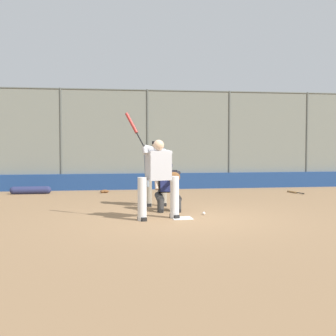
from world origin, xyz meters
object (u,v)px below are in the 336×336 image
(spare_bat_by_padding, at_px, (294,192))
(baseball_loose, at_px, (204,213))
(spare_bat_near_backstop, at_px, (140,191))
(equipment_bag_dugout_side, at_px, (31,190))
(batter_at_plate, at_px, (158,176))
(catcher_behind_plate, at_px, (168,185))
(umpire_home, at_px, (156,171))
(fielding_glove_on_dirt, at_px, (104,191))

(spare_bat_by_padding, height_order, baseball_loose, baseball_loose)
(spare_bat_near_backstop, height_order, spare_bat_by_padding, same)
(baseball_loose, xyz_separation_m, equipment_bag_dugout_side, (4.52, -5.29, 0.09))
(spare_bat_near_backstop, bearing_deg, spare_bat_by_padding, -102.78)
(batter_at_plate, relative_size, catcher_behind_plate, 1.88)
(baseball_loose, bearing_deg, batter_at_plate, 21.68)
(spare_bat_near_backstop, relative_size, baseball_loose, 12.42)
(baseball_loose, relative_size, equipment_bag_dugout_side, 0.06)
(baseball_loose, bearing_deg, equipment_bag_dugout_side, -49.46)
(spare_bat_by_padding, relative_size, equipment_bag_dugout_side, 0.67)
(catcher_behind_plate, height_order, spare_bat_near_backstop, catcher_behind_plate)
(batter_at_plate, relative_size, equipment_bag_dugout_side, 1.75)
(baseball_loose, bearing_deg, umpire_home, -62.35)
(batter_at_plate, relative_size, fielding_glove_on_dirt, 7.84)
(umpire_home, xyz_separation_m, equipment_bag_dugout_side, (3.65, -3.62, -0.79))
(batter_at_plate, bearing_deg, umpire_home, -113.04)
(catcher_behind_plate, distance_m, equipment_bag_dugout_side, 5.95)
(catcher_behind_plate, height_order, fielding_glove_on_dirt, catcher_behind_plate)
(spare_bat_by_padding, bearing_deg, batter_at_plate, 121.47)
(fielding_glove_on_dirt, xyz_separation_m, baseball_loose, (-2.15, 5.27, -0.02))
(umpire_home, distance_m, baseball_loose, 2.08)
(equipment_bag_dugout_side, bearing_deg, batter_at_plate, 120.77)
(spare_bat_by_padding, distance_m, equipment_bag_dugout_side, 8.64)
(batter_at_plate, relative_size, spare_bat_by_padding, 2.59)
(batter_at_plate, height_order, umpire_home, batter_at_plate)
(spare_bat_near_backstop, bearing_deg, equipment_bag_dugout_side, 90.33)
(baseball_loose, bearing_deg, fielding_glove_on_dirt, -67.83)
(catcher_behind_plate, bearing_deg, batter_at_plate, 71.29)
(umpire_home, relative_size, fielding_glove_on_dirt, 5.81)
(catcher_behind_plate, xyz_separation_m, equipment_bag_dugout_side, (3.82, -4.54, -0.51))
(baseball_loose, bearing_deg, catcher_behind_plate, -46.84)
(umpire_home, xyz_separation_m, spare_bat_by_padding, (-4.93, -2.60, -0.88))
(spare_bat_near_backstop, distance_m, spare_bat_by_padding, 5.12)
(spare_bat_by_padding, bearing_deg, baseball_loose, 125.58)
(fielding_glove_on_dirt, distance_m, baseball_loose, 5.69)
(batter_at_plate, height_order, equipment_bag_dugout_side, batter_at_plate)
(baseball_loose, distance_m, equipment_bag_dugout_side, 6.96)
(spare_bat_near_backstop, height_order, equipment_bag_dugout_side, equipment_bag_dugout_side)
(umpire_home, height_order, equipment_bag_dugout_side, umpire_home)
(batter_at_plate, height_order, spare_bat_near_backstop, batter_at_plate)
(fielding_glove_on_dirt, bearing_deg, catcher_behind_plate, 107.70)
(spare_bat_by_padding, bearing_deg, spare_bat_near_backstop, 66.94)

